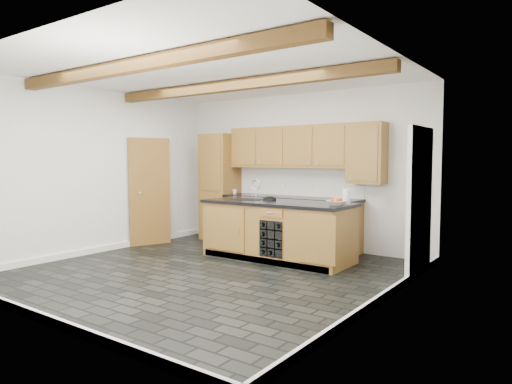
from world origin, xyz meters
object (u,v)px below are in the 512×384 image
island (277,230)px  paper_towel (346,196)px  fruit_bowl (337,203)px  kitchen_scale (270,198)px

island → paper_towel: 1.25m
fruit_bowl → kitchen_scale: bearing=172.1°
fruit_bowl → paper_towel: (0.04, 0.25, 0.08)m
fruit_bowl → island: bearing=179.2°
island → paper_towel: paper_towel is taller
island → fruit_bowl: fruit_bowl is taller
kitchen_scale → fruit_bowl: bearing=-10.5°
paper_towel → fruit_bowl: bearing=-98.3°
kitchen_scale → paper_towel: size_ratio=0.83×
paper_towel → kitchen_scale: bearing=-176.9°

